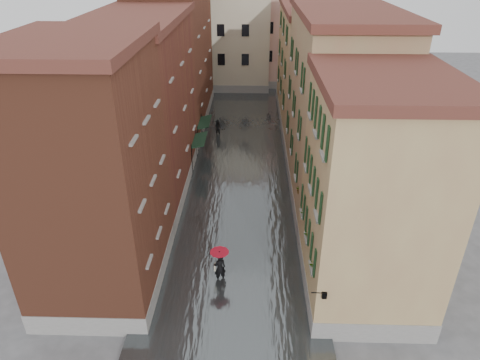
# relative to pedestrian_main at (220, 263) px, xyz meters

# --- Properties ---
(ground) EXTENTS (120.00, 120.00, 0.00)m
(ground) POSITION_rel_pedestrian_main_xyz_m (0.73, 1.87, -1.29)
(ground) COLOR #525254
(ground) RESTS_ON ground
(floodwater) EXTENTS (10.00, 60.00, 0.20)m
(floodwater) POSITION_rel_pedestrian_main_xyz_m (0.73, 14.87, -1.19)
(floodwater) COLOR #43484A
(floodwater) RESTS_ON ground
(building_left_near) EXTENTS (6.00, 8.00, 13.00)m
(building_left_near) POSITION_rel_pedestrian_main_xyz_m (-6.27, -0.13, 5.21)
(building_left_near) COLOR brown
(building_left_near) RESTS_ON ground
(building_left_mid) EXTENTS (6.00, 14.00, 12.50)m
(building_left_mid) POSITION_rel_pedestrian_main_xyz_m (-6.27, 10.87, 4.96)
(building_left_mid) COLOR brown
(building_left_mid) RESTS_ON ground
(building_left_far) EXTENTS (6.00, 16.00, 14.00)m
(building_left_far) POSITION_rel_pedestrian_main_xyz_m (-6.27, 25.87, 5.71)
(building_left_far) COLOR brown
(building_left_far) RESTS_ON ground
(building_right_near) EXTENTS (6.00, 8.00, 11.50)m
(building_right_near) POSITION_rel_pedestrian_main_xyz_m (7.73, -0.13, 4.46)
(building_right_near) COLOR #A97E57
(building_right_near) RESTS_ON ground
(building_right_mid) EXTENTS (6.00, 14.00, 13.00)m
(building_right_mid) POSITION_rel_pedestrian_main_xyz_m (7.73, 10.87, 5.21)
(building_right_mid) COLOR #99895D
(building_right_mid) RESTS_ON ground
(building_right_far) EXTENTS (6.00, 16.00, 11.50)m
(building_right_far) POSITION_rel_pedestrian_main_xyz_m (7.73, 25.87, 4.46)
(building_right_far) COLOR #A97E57
(building_right_far) RESTS_ON ground
(building_end_cream) EXTENTS (12.00, 9.00, 13.00)m
(building_end_cream) POSITION_rel_pedestrian_main_xyz_m (-2.27, 39.87, 5.21)
(building_end_cream) COLOR beige
(building_end_cream) RESTS_ON ground
(building_end_pink) EXTENTS (10.00, 9.00, 12.00)m
(building_end_pink) POSITION_rel_pedestrian_main_xyz_m (6.73, 41.87, 4.71)
(building_end_pink) COLOR #D2A493
(building_end_pink) RESTS_ON ground
(awning_near) EXTENTS (1.09, 3.17, 2.80)m
(awning_near) POSITION_rel_pedestrian_main_xyz_m (-2.75, 14.45, 1.18)
(awning_near) COLOR black
(awning_near) RESTS_ON ground
(awning_far) EXTENTS (1.09, 3.29, 2.80)m
(awning_far) POSITION_rel_pedestrian_main_xyz_m (-2.75, 18.64, 1.18)
(awning_far) COLOR black
(awning_far) RESTS_ON ground
(wall_lantern) EXTENTS (0.71, 0.22, 0.35)m
(wall_lantern) POSITION_rel_pedestrian_main_xyz_m (5.06, -4.13, 1.72)
(wall_lantern) COLOR black
(wall_lantern) RESTS_ON ground
(window_planters) EXTENTS (0.59, 8.32, 0.84)m
(window_planters) POSITION_rel_pedestrian_main_xyz_m (4.85, 1.23, 2.22)
(window_planters) COLOR brown
(window_planters) RESTS_ON ground
(pedestrian_main) EXTENTS (1.07, 1.07, 2.06)m
(pedestrian_main) POSITION_rel_pedestrian_main_xyz_m (0.00, 0.00, 0.00)
(pedestrian_main) COLOR black
(pedestrian_main) RESTS_ON ground
(pedestrian_far) EXTENTS (0.99, 0.88, 1.68)m
(pedestrian_far) POSITION_rel_pedestrian_main_xyz_m (-1.72, 21.36, -0.45)
(pedestrian_far) COLOR black
(pedestrian_far) RESTS_ON ground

